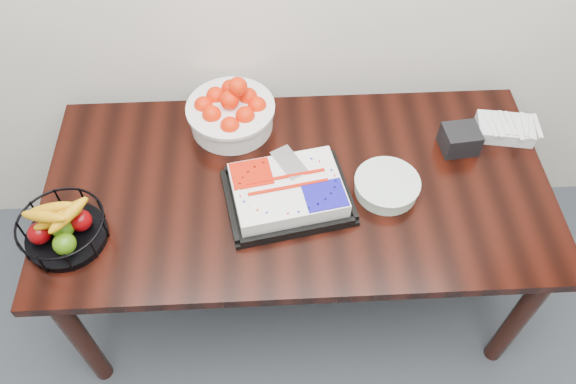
{
  "coord_description": "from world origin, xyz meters",
  "views": [
    {
      "loc": [
        -0.1,
        0.77,
        2.32
      ],
      "look_at": [
        -0.04,
        1.9,
        0.83
      ],
      "focal_mm": 35.0,
      "sensor_mm": 36.0,
      "label": 1
    }
  ],
  "objects_px": {
    "cake_tray": "(288,192)",
    "fruit_basket": "(63,228)",
    "plate_stack": "(387,186)",
    "table": "(297,198)",
    "tangerine_bowl": "(231,109)",
    "napkin_box": "(460,139)"
  },
  "relations": [
    {
      "from": "cake_tray",
      "to": "napkin_box",
      "type": "distance_m",
      "value": 0.68
    },
    {
      "from": "cake_tray",
      "to": "fruit_basket",
      "type": "relative_size",
      "value": 1.69
    },
    {
      "from": "cake_tray",
      "to": "tangerine_bowl",
      "type": "distance_m",
      "value": 0.42
    },
    {
      "from": "table",
      "to": "fruit_basket",
      "type": "relative_size",
      "value": 6.38
    },
    {
      "from": "table",
      "to": "tangerine_bowl",
      "type": "height_order",
      "value": "tangerine_bowl"
    },
    {
      "from": "napkin_box",
      "to": "fruit_basket",
      "type": "bearing_deg",
      "value": -166.4
    },
    {
      "from": "table",
      "to": "fruit_basket",
      "type": "height_order",
      "value": "fruit_basket"
    },
    {
      "from": "table",
      "to": "napkin_box",
      "type": "height_order",
      "value": "napkin_box"
    },
    {
      "from": "plate_stack",
      "to": "napkin_box",
      "type": "bearing_deg",
      "value": 32.42
    },
    {
      "from": "plate_stack",
      "to": "fruit_basket",
      "type": "bearing_deg",
      "value": -172.41
    },
    {
      "from": "cake_tray",
      "to": "fruit_basket",
      "type": "xyz_separation_m",
      "value": [
        -0.73,
        -0.13,
        0.02
      ]
    },
    {
      "from": "table",
      "to": "tangerine_bowl",
      "type": "relative_size",
      "value": 5.38
    },
    {
      "from": "fruit_basket",
      "to": "napkin_box",
      "type": "distance_m",
      "value": 1.42
    },
    {
      "from": "cake_tray",
      "to": "fruit_basket",
      "type": "distance_m",
      "value": 0.75
    },
    {
      "from": "fruit_basket",
      "to": "cake_tray",
      "type": "bearing_deg",
      "value": 9.71
    },
    {
      "from": "table",
      "to": "napkin_box",
      "type": "distance_m",
      "value": 0.64
    },
    {
      "from": "fruit_basket",
      "to": "napkin_box",
      "type": "xyz_separation_m",
      "value": [
        1.38,
        0.33,
        -0.02
      ]
    },
    {
      "from": "table",
      "to": "napkin_box",
      "type": "xyz_separation_m",
      "value": [
        0.61,
        0.14,
        0.13
      ]
    },
    {
      "from": "fruit_basket",
      "to": "napkin_box",
      "type": "bearing_deg",
      "value": 13.6
    },
    {
      "from": "plate_stack",
      "to": "napkin_box",
      "type": "xyz_separation_m",
      "value": [
        0.3,
        0.19,
        0.02
      ]
    },
    {
      "from": "cake_tray",
      "to": "plate_stack",
      "type": "relative_size",
      "value": 2.08
    },
    {
      "from": "fruit_basket",
      "to": "napkin_box",
      "type": "relative_size",
      "value": 2.19
    }
  ]
}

